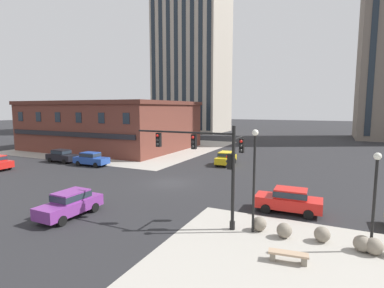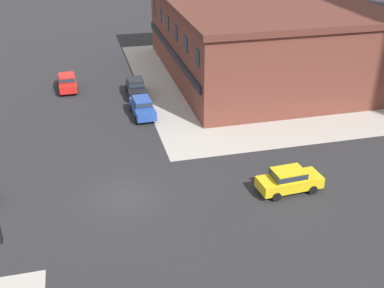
# 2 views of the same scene
# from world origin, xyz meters

# --- Properties ---
(ground_plane) EXTENTS (320.00, 320.00, 0.00)m
(ground_plane) POSITION_xyz_m (0.00, 0.00, 0.00)
(ground_plane) COLOR #262628
(sidewalk_far_corner) EXTENTS (32.00, 32.00, 0.02)m
(sidewalk_far_corner) POSITION_xyz_m (-20.00, 20.00, 0.00)
(sidewalk_far_corner) COLOR #A8A399
(sidewalk_far_corner) RESTS_ON ground
(traffic_signal_main) EXTENTS (6.69, 2.09, 6.17)m
(traffic_signal_main) POSITION_xyz_m (7.51, -7.80, 4.06)
(traffic_signal_main) COLOR black
(traffic_signal_main) RESTS_ON ground
(bollard_sphere_curb_a) EXTENTS (0.83, 0.83, 0.83)m
(bollard_sphere_curb_a) POSITION_xyz_m (10.29, -7.51, 0.42)
(bollard_sphere_curb_a) COLOR gray
(bollard_sphere_curb_a) RESTS_ON ground
(bollard_sphere_curb_b) EXTENTS (0.83, 0.83, 0.83)m
(bollard_sphere_curb_b) POSITION_xyz_m (11.76, -7.85, 0.42)
(bollard_sphere_curb_b) COLOR gray
(bollard_sphere_curb_b) RESTS_ON ground
(bollard_sphere_curb_c) EXTENTS (0.83, 0.83, 0.83)m
(bollard_sphere_curb_c) POSITION_xyz_m (13.68, -7.52, 0.42)
(bollard_sphere_curb_c) COLOR gray
(bollard_sphere_curb_c) RESTS_ON ground
(bollard_sphere_curb_d) EXTENTS (0.83, 0.83, 0.83)m
(bollard_sphere_curb_d) POSITION_xyz_m (15.53, -7.85, 0.42)
(bollard_sphere_curb_d) COLOR gray
(bollard_sphere_curb_d) RESTS_ON ground
(bollard_sphere_curb_e) EXTENTS (0.83, 0.83, 0.83)m
(bollard_sphere_curb_e) POSITION_xyz_m (16.03, -7.94, 0.42)
(bollard_sphere_curb_e) COLOR gray
(bollard_sphere_curb_e) RESTS_ON ground
(bench_near_signal) EXTENTS (1.85, 0.70, 0.49)m
(bench_near_signal) POSITION_xyz_m (12.32, -10.54, 0.33)
(bench_near_signal) COLOR tan
(bench_near_signal) RESTS_ON ground
(street_lamp_corner_near) EXTENTS (0.36, 0.36, 5.99)m
(street_lamp_corner_near) POSITION_xyz_m (10.00, -7.88, 3.70)
(street_lamp_corner_near) COLOR black
(street_lamp_corner_near) RESTS_ON ground
(street_lamp_mid_sidewalk) EXTENTS (0.36, 0.36, 5.03)m
(street_lamp_mid_sidewalk) POSITION_xyz_m (15.93, -7.66, 3.19)
(street_lamp_mid_sidewalk) COLOR black
(street_lamp_mid_sidewalk) RESTS_ON ground
(car_main_northbound_near) EXTENTS (2.10, 4.50, 1.68)m
(car_main_northbound_near) POSITION_xyz_m (1.92, 11.04, 0.92)
(car_main_northbound_near) COLOR gold
(car_main_northbound_near) RESTS_ON ground
(car_main_southbound_far) EXTENTS (1.94, 4.43, 1.68)m
(car_main_southbound_far) POSITION_xyz_m (-1.59, -10.53, 0.92)
(car_main_southbound_far) COLOR #7A3389
(car_main_southbound_far) RESTS_ON ground
(car_cross_eastbound) EXTENTS (4.46, 2.01, 1.68)m
(car_cross_eastbound) POSITION_xyz_m (-18.35, 3.43, 0.92)
(car_cross_eastbound) COLOR black
(car_cross_eastbound) RESTS_ON ground
(car_main_mid) EXTENTS (4.44, 1.97, 1.68)m
(car_main_mid) POSITION_xyz_m (11.45, -3.57, 0.92)
(car_main_mid) COLOR red
(car_main_mid) RESTS_ON ground
(car_cross_far) EXTENTS (4.46, 2.02, 1.68)m
(car_cross_far) POSITION_xyz_m (-13.09, 3.27, 0.92)
(car_cross_far) COLOR #23479E
(car_cross_far) RESTS_ON ground
(storefront_block_near_corner) EXTENTS (26.35, 20.31, 8.29)m
(storefront_block_near_corner) POSITION_xyz_m (-21.92, 17.93, 4.16)
(storefront_block_near_corner) COLOR brown
(storefront_block_near_corner) RESTS_ON ground
(residential_tower_skyline_left) EXTENTS (19.93, 16.68, 54.92)m
(residential_tower_skyline_left) POSITION_xyz_m (-24.72, 57.87, 27.48)
(residential_tower_skyline_left) COLOR #B2A899
(residential_tower_skyline_left) RESTS_ON ground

